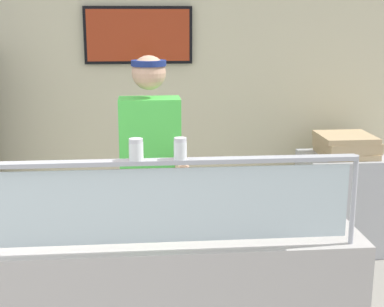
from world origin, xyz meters
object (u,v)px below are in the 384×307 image
at_px(worker_figure, 151,175).
at_px(pizza_server, 122,215).
at_px(parmesan_shaker, 136,151).
at_px(pizza_box_stack, 346,145).
at_px(pizza_tray, 130,218).
at_px(pepper_flake_shaker, 180,150).

bearing_deg(worker_figure, pizza_server, -103.48).
xyz_separation_m(parmesan_shaker, pizza_box_stack, (1.75, 2.11, -0.49)).
relative_size(pizza_tray, pepper_flake_shaker, 4.68).
height_order(parmesan_shaker, pizza_box_stack, parmesan_shaker).
height_order(pizza_server, parmesan_shaker, parmesan_shaker).
bearing_deg(pizza_box_stack, worker_figure, -147.84).
bearing_deg(worker_figure, parmesan_shaker, -94.40).
bearing_deg(parmesan_shaker, pizza_box_stack, 50.35).
height_order(parmesan_shaker, pepper_flake_shaker, same).
relative_size(pizza_server, parmesan_shaker, 2.91).
relative_size(parmesan_shaker, pepper_flake_shaker, 1.00).
bearing_deg(pizza_tray, pizza_box_stack, 43.77).
bearing_deg(pizza_tray, worker_figure, 79.45).
xyz_separation_m(pepper_flake_shaker, worker_figure, (-0.11, 1.06, -0.41)).
bearing_deg(pizza_tray, parmesan_shaker, -83.84).
bearing_deg(parmesan_shaker, pizza_server, 102.53).
relative_size(pizza_tray, pizza_box_stack, 0.96).
xyz_separation_m(pizza_tray, worker_figure, (0.12, 0.67, 0.04)).
bearing_deg(parmesan_shaker, pizza_tray, 96.16).
height_order(pizza_tray, pizza_server, pizza_server).
bearing_deg(pizza_server, worker_figure, 88.67).
height_order(pizza_server, pizza_box_stack, pizza_box_stack).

